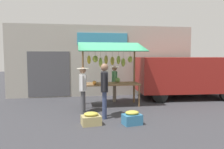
# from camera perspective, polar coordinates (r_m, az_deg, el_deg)

# --- Properties ---
(ground_plane) EXTENTS (40.00, 40.00, 0.00)m
(ground_plane) POSITION_cam_1_polar(r_m,az_deg,el_deg) (8.77, -0.33, -7.99)
(ground_plane) COLOR #38383D
(street_backdrop) EXTENTS (9.00, 0.30, 3.40)m
(street_backdrop) POSITION_cam_1_polar(r_m,az_deg,el_deg) (10.72, -2.51, 3.54)
(street_backdrop) COLOR #9E998E
(street_backdrop) RESTS_ON ground
(market_stall) EXTENTS (2.50, 1.46, 2.50)m
(market_stall) POSITION_cam_1_polar(r_m,az_deg,el_deg) (8.63, -0.38, 2.30)
(market_stall) COLOR brown
(market_stall) RESTS_ON ground
(vendor_with_sunhat) EXTENTS (0.39, 0.66, 1.52)m
(vendor_with_sunhat) POSITION_cam_1_polar(r_m,az_deg,el_deg) (9.40, 0.64, -1.65)
(vendor_with_sunhat) COLOR #726656
(vendor_with_sunhat) RESTS_ON ground
(shopper_with_shopping_bag) EXTENTS (0.29, 0.72, 1.72)m
(shopper_with_shopping_bag) POSITION_cam_1_polar(r_m,az_deg,el_deg) (6.91, -1.97, -3.06)
(shopper_with_shopping_bag) COLOR navy
(shopper_with_shopping_bag) RESTS_ON ground
(shopper_in_striped_shirt) EXTENTS (0.41, 0.68, 1.57)m
(shopper_in_striped_shirt) POSITION_cam_1_polar(r_m,az_deg,el_deg) (7.59, -7.53, -3.04)
(shopper_in_striped_shirt) COLOR #4C4C51
(shopper_in_striped_shirt) RESTS_ON ground
(parked_van) EXTENTS (4.50, 2.11, 1.88)m
(parked_van) POSITION_cam_1_polar(r_m,az_deg,el_deg) (10.56, 17.88, 0.14)
(parked_van) COLOR maroon
(parked_van) RESTS_ON ground
(produce_crate_near) EXTENTS (0.58, 0.47, 0.40)m
(produce_crate_near) POSITION_cam_1_polar(r_m,az_deg,el_deg) (6.42, 5.22, -11.18)
(produce_crate_near) COLOR teal
(produce_crate_near) RESTS_ON ground
(produce_crate_side) EXTENTS (0.59, 0.47, 0.37)m
(produce_crate_side) POSITION_cam_1_polar(r_m,az_deg,el_deg) (6.40, -5.43, -11.39)
(produce_crate_side) COLOR tan
(produce_crate_side) RESTS_ON ground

